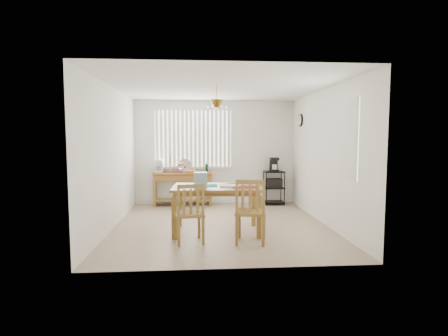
{
  "coord_description": "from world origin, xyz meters",
  "views": [
    {
      "loc": [
        -0.42,
        -6.56,
        1.67
      ],
      "look_at": [
        0.1,
        0.55,
        1.05
      ],
      "focal_mm": 28.0,
      "sensor_mm": 36.0,
      "label": 1
    }
  ],
  "objects": [
    {
      "name": "cart_items",
      "position": [
        1.46,
        2.01,
        0.99
      ],
      "size": [
        0.2,
        0.24,
        0.34
      ],
      "color": "black",
      "rests_on": "wire_cart"
    },
    {
      "name": "dining_table",
      "position": [
        -0.11,
        -0.49,
        0.73
      ],
      "size": [
        1.58,
        1.07,
        0.82
      ],
      "color": "olive",
      "rests_on": "ground"
    },
    {
      "name": "chair_right",
      "position": [
        0.4,
        -1.19,
        0.51
      ],
      "size": [
        0.57,
        0.57,
        1.03
      ],
      "color": "olive",
      "rests_on": "ground"
    },
    {
      "name": "sideboard",
      "position": [
        -0.8,
        2.03,
        0.61
      ],
      "size": [
        1.45,
        0.41,
        0.82
      ],
      "color": "olive",
      "rests_on": "ground"
    },
    {
      "name": "wire_cart",
      "position": [
        1.46,
        2.0,
        0.5
      ],
      "size": [
        0.49,
        0.39,
        0.84
      ],
      "color": "black",
      "rests_on": "ground"
    },
    {
      "name": "sideboard_items",
      "position": [
        -1.05,
        2.04,
        0.94
      ],
      "size": [
        1.38,
        0.34,
        0.63
      ],
      "color": "maroon",
      "rests_on": "sideboard"
    },
    {
      "name": "table_items",
      "position": [
        -0.26,
        -0.61,
        0.92
      ],
      "size": [
        1.18,
        0.61,
        0.26
      ],
      "color": "#167F71",
      "rests_on": "dining_table"
    },
    {
      "name": "room_shell",
      "position": [
        0.0,
        0.02,
        1.69
      ],
      "size": [
        4.2,
        4.7,
        2.7
      ],
      "color": "white",
      "rests_on": "ground"
    },
    {
      "name": "chair_left",
      "position": [
        -0.57,
        -1.1,
        0.47
      ],
      "size": [
        0.51,
        0.51,
        0.96
      ],
      "color": "olive",
      "rests_on": "ground"
    },
    {
      "name": "ground",
      "position": [
        0.0,
        0.0,
        -0.01
      ],
      "size": [
        4.0,
        4.5,
        0.01
      ],
      "primitive_type": "cube",
      "color": "tan"
    }
  ]
}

